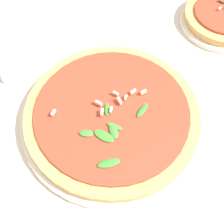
{
  "coord_description": "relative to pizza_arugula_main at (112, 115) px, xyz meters",
  "views": [
    {
      "loc": [
        0.23,
        0.14,
        0.55
      ],
      "look_at": [
        -0.04,
        -0.04,
        0.03
      ],
      "focal_mm": 50.0,
      "sensor_mm": 36.0,
      "label": 1
    }
  ],
  "objects": [
    {
      "name": "ground_plane",
      "position": [
        0.04,
        0.04,
        -0.02
      ],
      "size": [
        6.0,
        6.0,
        0.0
      ],
      "primitive_type": "plane",
      "color": "beige"
    },
    {
      "name": "pizza_arugula_main",
      "position": [
        0.0,
        0.0,
        0.0
      ],
      "size": [
        0.37,
        0.37,
        0.05
      ],
      "color": "silver",
      "rests_on": "ground_plane"
    },
    {
      "name": "pizza_personal_side",
      "position": [
        -0.39,
        0.07,
        -0.0
      ],
      "size": [
        0.22,
        0.22,
        0.05
      ],
      "color": "silver",
      "rests_on": "ground_plane"
    },
    {
      "name": "shaker_pepper",
      "position": [
        0.04,
        -0.25,
        0.02
      ],
      "size": [
        0.03,
        0.03,
        0.07
      ],
      "color": "silver",
      "rests_on": "ground_plane"
    }
  ]
}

